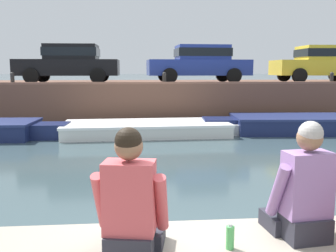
{
  "coord_description": "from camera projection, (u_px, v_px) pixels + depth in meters",
  "views": [
    {
      "loc": [
        -0.51,
        -3.2,
        2.13
      ],
      "look_at": [
        0.07,
        3.79,
        1.08
      ],
      "focal_mm": 40.0,
      "sensor_mm": 36.0,
      "label": 1
    }
  ],
  "objects": [
    {
      "name": "person_seated_left",
      "position": [
        131.0,
        207.0,
        2.7
      ],
      "size": [
        0.57,
        0.58,
        0.96
      ],
      "color": "#282833",
      "rests_on": "near_quay"
    },
    {
      "name": "far_quay_wall",
      "position": [
        148.0,
        99.0,
        17.01
      ],
      "size": [
        60.0,
        6.0,
        1.61
      ],
      "primitive_type": "cube",
      "color": "brown",
      "rests_on": "ground"
    },
    {
      "name": "mooring_bollard_east",
      "position": [
        332.0,
        77.0,
        14.73
      ],
      "size": [
        0.15,
        0.15,
        0.45
      ],
      "color": "#2D2B28",
      "rests_on": "far_quay_wall"
    },
    {
      "name": "ground_plane",
      "position": [
        160.0,
        161.0,
        8.84
      ],
      "size": [
        400.0,
        400.0,
        0.0
      ],
      "primitive_type": "plane",
      "color": "#3D5156"
    },
    {
      "name": "boat_moored_east_navy",
      "position": [
        305.0,
        124.0,
        12.95
      ],
      "size": [
        6.66,
        2.44,
        0.57
      ],
      "color": "navy",
      "rests_on": "ground"
    },
    {
      "name": "car_centre_blue",
      "position": [
        200.0,
        62.0,
        15.66
      ],
      "size": [
        4.29,
        2.03,
        1.54
      ],
      "color": "#233893",
      "rests_on": "far_quay_wall"
    },
    {
      "name": "mooring_bollard_west",
      "position": [
        12.0,
        78.0,
        13.73
      ],
      "size": [
        0.15,
        0.15,
        0.45
      ],
      "color": "#2D2B28",
      "rests_on": "far_quay_wall"
    },
    {
      "name": "car_right_inner_yellow",
      "position": [
        321.0,
        62.0,
        16.09
      ],
      "size": [
        3.93,
        2.14,
        1.54
      ],
      "color": "yellow",
      "rests_on": "far_quay_wall"
    },
    {
      "name": "far_wall_coping",
      "position": [
        151.0,
        83.0,
        14.05
      ],
      "size": [
        60.0,
        0.24,
        0.08
      ],
      "primitive_type": "cube",
      "color": "brown",
      "rests_on": "far_quay_wall"
    },
    {
      "name": "car_left_inner_black",
      "position": [
        70.0,
        62.0,
        15.22
      ],
      "size": [
        4.08,
        1.96,
        1.54
      ],
      "color": "black",
      "rests_on": "far_quay_wall"
    },
    {
      "name": "bottle_drink",
      "position": [
        230.0,
        237.0,
        2.84
      ],
      "size": [
        0.06,
        0.06,
        0.2
      ],
      "color": "#4CB259",
      "rests_on": "near_quay"
    },
    {
      "name": "boat_moored_central_white",
      "position": [
        154.0,
        129.0,
        12.38
      ],
      "size": [
        6.49,
        2.29,
        0.43
      ],
      "color": "white",
      "rests_on": "ground"
    },
    {
      "name": "mooring_bollard_mid",
      "position": [
        164.0,
        78.0,
        14.19
      ],
      "size": [
        0.15,
        0.15,
        0.45
      ],
      "color": "#2D2B28",
      "rests_on": "far_quay_wall"
    },
    {
      "name": "person_seated_right",
      "position": [
        303.0,
        193.0,
        3.0
      ],
      "size": [
        0.56,
        0.56,
        0.96
      ],
      "color": "#282833",
      "rests_on": "near_quay"
    }
  ]
}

